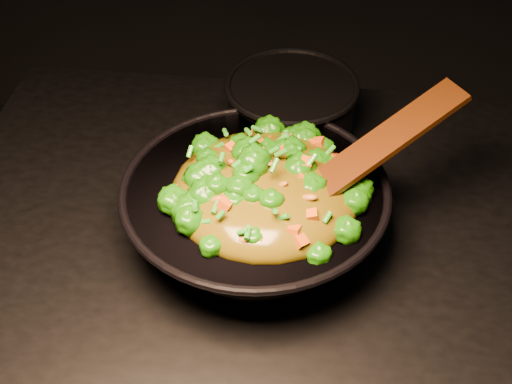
# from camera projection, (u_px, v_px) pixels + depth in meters

# --- Properties ---
(wok) EXTENTS (0.40, 0.40, 0.10)m
(wok) POSITION_uv_depth(u_px,v_px,m) (255.00, 215.00, 0.99)
(wok) COLOR black
(wok) RESTS_ON stovetop
(stir_fry) EXTENTS (0.33, 0.33, 0.09)m
(stir_fry) POSITION_uv_depth(u_px,v_px,m) (265.00, 171.00, 0.91)
(stir_fry) COLOR #1F7008
(stir_fry) RESTS_ON wok
(spatula) EXTENTS (0.27, 0.21, 0.13)m
(spatula) POSITION_uv_depth(u_px,v_px,m) (360.00, 159.00, 0.91)
(spatula) COLOR #391705
(spatula) RESTS_ON wok
(back_pot) EXTENTS (0.24, 0.24, 0.12)m
(back_pot) POSITION_uv_depth(u_px,v_px,m) (291.00, 113.00, 1.15)
(back_pot) COLOR black
(back_pot) RESTS_ON stovetop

